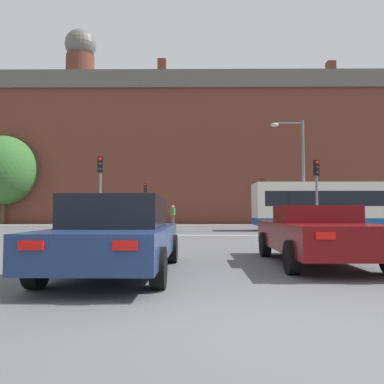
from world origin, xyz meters
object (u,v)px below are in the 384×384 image
(car_saloon_left, at_px, (118,234))
(car_roadster_right, at_px, (317,234))
(pedestrian_walking_east, at_px, (173,213))
(street_lamp_junction, at_px, (297,163))
(bus_crossing_lead, at_px, (339,205))
(traffic_light_near_right, at_px, (317,184))
(pedestrian_waiting, at_px, (294,213))
(traffic_light_near_left, at_px, (100,182))
(traffic_light_far_right, at_px, (263,194))
(traffic_light_far_left, at_px, (145,197))

(car_saloon_left, bearing_deg, car_roadster_right, 17.38)
(pedestrian_walking_east, bearing_deg, street_lamp_junction, -16.65)
(car_roadster_right, height_order, bus_crossing_lead, bus_crossing_lead)
(street_lamp_junction, bearing_deg, bus_crossing_lead, 15.23)
(traffic_light_near_right, distance_m, pedestrian_waiting, 14.08)
(car_saloon_left, relative_size, pedestrian_walking_east, 2.69)
(car_saloon_left, distance_m, traffic_light_near_right, 14.49)
(traffic_light_near_right, bearing_deg, pedestrian_walking_east, 119.36)
(traffic_light_near_right, distance_m, traffic_light_near_left, 11.14)
(pedestrian_waiting, bearing_deg, pedestrian_walking_east, 13.61)
(traffic_light_far_right, xyz_separation_m, traffic_light_near_left, (-10.81, -13.61, -0.00))
(traffic_light_near_right, height_order, pedestrian_walking_east, traffic_light_near_right)
(car_roadster_right, relative_size, traffic_light_near_right, 1.19)
(street_lamp_junction, bearing_deg, pedestrian_waiting, 76.30)
(pedestrian_walking_east, bearing_deg, traffic_light_near_right, -23.42)
(traffic_light_far_right, relative_size, street_lamp_junction, 0.59)
(bus_crossing_lead, bearing_deg, traffic_light_far_left, 55.91)
(traffic_light_near_left, distance_m, pedestrian_walking_east, 15.30)
(street_lamp_junction, bearing_deg, traffic_light_near_right, -89.45)
(car_roadster_right, distance_m, pedestrian_waiting, 25.34)
(car_roadster_right, height_order, pedestrian_waiting, pedestrian_waiting)
(bus_crossing_lead, height_order, pedestrian_walking_east, bus_crossing_lead)
(car_saloon_left, xyz_separation_m, traffic_light_far_right, (7.43, 25.50, 1.96))
(traffic_light_near_right, relative_size, traffic_light_near_left, 0.96)
(street_lamp_junction, xyz_separation_m, pedestrian_waiting, (2.52, 10.35, -3.10))
(car_roadster_right, distance_m, traffic_light_near_left, 13.21)
(car_roadster_right, bearing_deg, traffic_light_far_left, 106.74)
(car_roadster_right, height_order, pedestrian_walking_east, pedestrian_walking_east)
(car_saloon_left, relative_size, traffic_light_far_right, 1.20)
(pedestrian_waiting, bearing_deg, traffic_light_far_left, 21.05)
(bus_crossing_lead, xyz_separation_m, traffic_light_near_left, (-13.90, -4.40, 1.11))
(traffic_light_far_left, bearing_deg, car_saloon_left, -83.57)
(bus_crossing_lead, height_order, street_lamp_junction, street_lamp_junction)
(traffic_light_near_left, xyz_separation_m, street_lamp_junction, (11.10, 3.64, 1.45))
(pedestrian_walking_east, bearing_deg, pedestrian_waiting, 32.17)
(traffic_light_near_right, relative_size, pedestrian_waiting, 2.16)
(pedestrian_waiting, bearing_deg, car_roadster_right, 94.88)
(car_saloon_left, xyz_separation_m, traffic_light_far_left, (-2.86, 25.33, 1.76))
(traffic_light_far_left, bearing_deg, traffic_light_far_right, 0.96)
(traffic_light_far_right, distance_m, pedestrian_waiting, 3.28)
(bus_crossing_lead, relative_size, pedestrian_waiting, 5.98)
(traffic_light_near_right, distance_m, street_lamp_junction, 3.75)
(bus_crossing_lead, bearing_deg, pedestrian_waiting, 1.61)
(traffic_light_near_right, relative_size, pedestrian_walking_east, 2.14)
(traffic_light_far_right, xyz_separation_m, street_lamp_junction, (0.29, -9.98, 1.45))
(street_lamp_junction, height_order, pedestrian_walking_east, street_lamp_junction)
(traffic_light_near_right, bearing_deg, traffic_light_far_left, 128.72)
(street_lamp_junction, bearing_deg, car_roadster_right, -103.85)
(bus_crossing_lead, bearing_deg, pedestrian_walking_east, 46.32)
(bus_crossing_lead, distance_m, traffic_light_far_left, 16.16)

